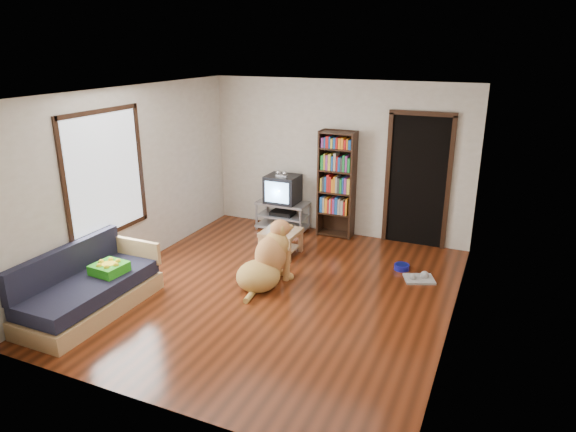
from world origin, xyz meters
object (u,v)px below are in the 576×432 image
at_px(laptop, 280,230).
at_px(crt_tv, 283,188).
at_px(dog_bowl, 402,267).
at_px(tv_stand, 283,214).
at_px(coffee_table, 281,238).
at_px(dog, 267,262).
at_px(bookshelf, 337,179).
at_px(grey_rag, 419,279).
at_px(sofa, 89,291).
at_px(green_cushion, 109,268).

xyz_separation_m(laptop, crt_tv, (-0.45, 1.12, 0.33)).
height_order(dog_bowl, tv_stand, tv_stand).
distance_m(tv_stand, crt_tv, 0.47).
height_order(dog_bowl, coffee_table, coffee_table).
bearing_deg(dog, bookshelf, 83.89).
xyz_separation_m(grey_rag, dog, (-1.89, -0.98, 0.32)).
distance_m(grey_rag, sofa, 4.38).
relative_size(green_cushion, dog, 0.34).
xyz_separation_m(crt_tv, coffee_table, (0.45, -1.09, -0.46)).
xyz_separation_m(crt_tv, sofa, (-0.97, -3.65, -0.48)).
relative_size(sofa, dog, 1.63).
bearing_deg(laptop, crt_tv, 124.49).
height_order(crt_tv, sofa, crt_tv).
height_order(green_cushion, dog_bowl, green_cushion).
distance_m(bookshelf, coffee_table, 1.45).
distance_m(bookshelf, dog, 2.30).
distance_m(laptop, bookshelf, 1.42).
bearing_deg(tv_stand, green_cushion, -104.15).
xyz_separation_m(grey_rag, bookshelf, (-1.65, 1.21, 0.99)).
xyz_separation_m(green_cushion, sofa, (-0.12, -0.26, -0.22)).
distance_m(laptop, tv_stand, 1.20).
bearing_deg(dog_bowl, dog, -142.32).
bearing_deg(dog_bowl, tv_stand, 159.36).
distance_m(sofa, coffee_table, 2.93).
height_order(grey_rag, sofa, sofa).
height_order(dog_bowl, dog, dog).
xyz_separation_m(crt_tv, dog, (0.72, -2.12, -0.41)).
height_order(bookshelf, sofa, bookshelf).
xyz_separation_m(dog_bowl, dog, (-1.59, -1.23, 0.29)).
bearing_deg(coffee_table, sofa, -119.12).
bearing_deg(bookshelf, coffee_table, -113.14).
bearing_deg(grey_rag, dog_bowl, 140.19).
distance_m(grey_rag, crt_tv, 2.94).
relative_size(sofa, coffee_table, 3.27).
distance_m(tv_stand, coffee_table, 1.16).
bearing_deg(grey_rag, laptop, 179.45).
height_order(green_cushion, tv_stand, green_cushion).
relative_size(laptop, dog_bowl, 1.35).
height_order(laptop, grey_rag, laptop).
bearing_deg(grey_rag, bookshelf, 143.78).
bearing_deg(crt_tv, coffee_table, -67.40).
distance_m(dog_bowl, bookshelf, 1.92).
xyz_separation_m(grey_rag, crt_tv, (-2.60, 1.14, 0.73)).
relative_size(tv_stand, sofa, 0.50).
bearing_deg(laptop, sofa, -106.96).
bearing_deg(bookshelf, dog_bowl, -35.38).
distance_m(crt_tv, coffee_table, 1.27).
bearing_deg(green_cushion, grey_rag, 37.26).
distance_m(laptop, sofa, 2.91).
height_order(laptop, bookshelf, bookshelf).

